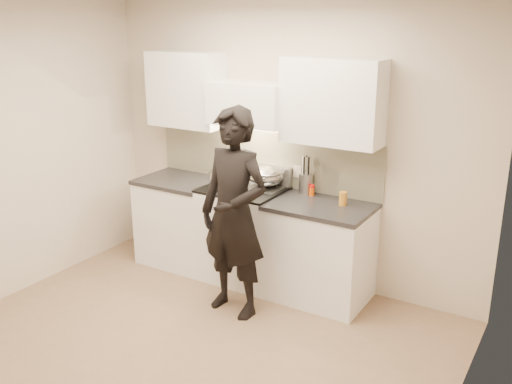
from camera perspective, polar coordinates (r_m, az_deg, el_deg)
ground_plane at (r=4.72m, az=-7.64°, el=-15.67°), size 4.00×4.00×0.00m
room_shell at (r=4.39m, az=-6.03°, el=4.63°), size 4.04×3.54×2.70m
stove at (r=5.69m, az=-1.24°, el=-4.12°), size 0.76×0.65×0.96m
counter_right at (r=5.33m, az=6.37°, el=-5.94°), size 0.92×0.67×0.92m
counter_left at (r=6.12m, az=-7.43°, el=-2.82°), size 0.82×0.67×0.92m
wok at (r=5.52m, az=0.86°, el=1.68°), size 0.40×0.49×0.32m
stock_pot at (r=5.52m, az=-3.56°, el=1.34°), size 0.33×0.27×0.15m
utensil_crock at (r=5.44m, az=5.02°, el=1.01°), size 0.14×0.14×0.36m
spice_jar at (r=5.38m, az=5.61°, el=0.18°), size 0.05×0.05×0.11m
oil_glass at (r=5.15m, az=8.69°, el=-0.66°), size 0.07×0.07×0.12m
person at (r=4.89m, az=-2.20°, el=-2.19°), size 0.72×0.51×1.84m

